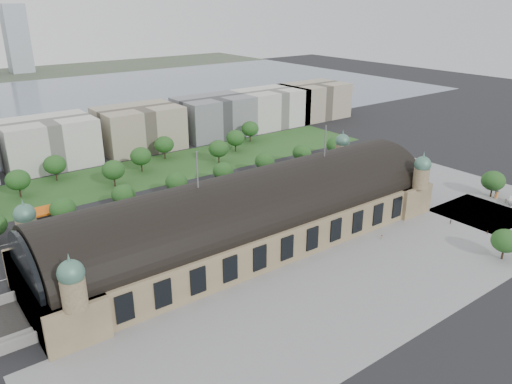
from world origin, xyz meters
TOP-DOWN VIEW (x-y plane):
  - ground at (0.00, 0.00)m, footprint 900.00×900.00m
  - station at (0.00, 0.00)m, footprint 150.00×48.40m
  - plaza_south at (10.00, -44.00)m, footprint 190.00×48.00m
  - plaza_east at (103.00, 0.00)m, footprint 56.00×100.00m
  - road_slab at (-20.00, 38.00)m, footprint 260.00×26.00m
  - grass_belt at (-15.00, 93.00)m, footprint 300.00×45.00m
  - petrol_station at (-53.91, 65.28)m, footprint 14.00×13.00m
  - lake at (0.00, 298.00)m, footprint 700.00×320.00m
  - far_tower_right at (45.00, 508.00)m, footprint 24.00×24.00m
  - office_3 at (-30.00, 133.00)m, footprint 45.00×32.00m
  - office_4 at (20.00, 133.00)m, footprint 45.00×32.00m
  - office_5 at (70.00, 133.00)m, footprint 45.00×32.00m
  - office_6 at (115.00, 133.00)m, footprint 45.00×32.00m
  - office_7 at (155.00, 133.00)m, footprint 45.00×32.00m
  - tree_row_3 at (-48.00, 53.00)m, footprint 9.60×9.60m
  - tree_row_4 at (-24.00, 53.00)m, footprint 9.60×9.60m
  - tree_row_5 at (0.00, 53.00)m, footprint 9.60×9.60m
  - tree_row_6 at (24.00, 53.00)m, footprint 9.60×9.60m
  - tree_row_7 at (48.00, 53.00)m, footprint 9.60×9.60m
  - tree_row_8 at (72.00, 53.00)m, footprint 9.60×9.60m
  - tree_row_9 at (96.00, 53.00)m, footprint 9.60×9.60m
  - tree_belt_4 at (-54.00, 95.00)m, footprint 10.40×10.40m
  - tree_belt_5 at (-35.00, 107.00)m, footprint 10.40×10.40m
  - tree_belt_6 at (-16.00, 83.00)m, footprint 10.40×10.40m
  - tree_belt_7 at (3.00, 95.00)m, footprint 10.40×10.40m
  - tree_belt_8 at (22.00, 107.00)m, footprint 10.40×10.40m
  - tree_belt_9 at (41.00, 83.00)m, footprint 10.40×10.40m
  - tree_belt_10 at (60.00, 95.00)m, footprint 10.40×10.40m
  - tree_belt_11 at (79.00, 107.00)m, footprint 10.40×10.40m
  - tree_plaza_ne at (110.00, -28.00)m, footprint 10.00×10.00m
  - tree_plaza_s at (60.00, -60.00)m, footprint 9.00×9.00m
  - traffic_car_2 at (-51.34, 31.09)m, footprint 4.95×2.29m
  - traffic_car_3 at (-32.54, 46.45)m, footprint 5.67×2.55m
  - traffic_car_4 at (-2.00, 37.31)m, footprint 3.90×1.60m
  - traffic_car_5 at (37.15, 47.75)m, footprint 4.44×1.80m
  - traffic_car_6 at (80.17, 33.78)m, footprint 5.81×2.70m
  - parked_car_1 at (-50.38, 21.00)m, footprint 6.21×4.82m
  - parked_car_2 at (-70.57, 25.00)m, footprint 5.35×3.95m
  - parked_car_3 at (-52.14, 21.34)m, footprint 4.50×3.12m
  - parked_car_4 at (-41.92, 21.00)m, footprint 4.15×3.70m
  - parked_car_5 at (-21.79, 21.00)m, footprint 6.20×4.70m
  - parked_car_6 at (-18.00, 21.00)m, footprint 5.35×3.70m
  - bus_west at (2.66, 27.00)m, footprint 10.75×3.35m
  - bus_mid at (21.27, 27.88)m, footprint 12.52×4.01m
  - bus_east at (40.00, 28.22)m, footprint 12.68×3.49m
  - van_east at (108.58, -38.17)m, footprint 6.81×4.88m
  - advertising_column at (110.41, -30.26)m, footprint 1.77×1.77m
  - pedestrian_0 at (39.66, -26.30)m, footprint 0.92×0.71m
  - pedestrian_1 at (73.86, -47.05)m, footprint 0.71×0.66m
  - pedestrian_2 at (70.97, -33.71)m, footprint 0.57×0.94m
  - pedestrian_5 at (108.54, -35.51)m, footprint 0.49×0.84m

SIDE VIEW (x-z plane):
  - ground at x=0.00m, z-range 0.00..0.00m
  - plaza_south at x=10.00m, z-range -0.06..0.06m
  - plaza_east at x=103.00m, z-range -0.06..0.06m
  - road_slab at x=-20.00m, z-range -0.05..0.05m
  - grass_belt at x=-15.00m, z-range -0.05..0.05m
  - lake at x=0.00m, z-range -0.04..0.04m
  - traffic_car_4 at x=-2.00m, z-range 0.00..1.32m
  - parked_car_4 at x=-41.92m, z-range 0.00..1.37m
  - traffic_car_2 at x=-51.34m, z-range 0.00..1.37m
  - parked_car_3 at x=-52.14m, z-range 0.00..1.42m
  - traffic_car_5 at x=37.15m, z-range 0.00..1.43m
  - parked_car_6 at x=-18.00m, z-range 0.00..1.44m
  - parked_car_2 at x=-70.57m, z-range 0.00..1.44m
  - parked_car_5 at x=-21.79m, z-range 0.00..1.56m
  - parked_car_1 at x=-50.38m, z-range 0.00..1.57m
  - traffic_car_6 at x=80.17m, z-range 0.00..1.61m
  - traffic_car_3 at x=-32.54m, z-range 0.00..1.61m
  - pedestrian_1 at x=73.86m, z-range 0.00..1.63m
  - pedestrian_0 at x=39.66m, z-range 0.00..1.67m
  - pedestrian_5 at x=108.54m, z-range 0.00..1.71m
  - pedestrian_2 at x=70.97m, z-range 0.00..1.88m
  - van_east at x=108.58m, z-range -0.06..2.68m
  - bus_west at x=2.66m, z-range 0.00..2.95m
  - bus_mid at x=21.27m, z-range 0.00..3.43m
  - advertising_column at x=110.41m, z-range 0.07..3.42m
  - bus_east at x=40.00m, z-range 0.00..3.50m
  - petrol_station at x=-53.91m, z-range 0.42..5.47m
  - tree_plaza_s at x=60.00m, z-range 1.48..12.13m
  - tree_row_3 at x=-48.00m, z-range 1.67..13.19m
  - tree_row_4 at x=-24.00m, z-range 1.67..13.19m
  - tree_row_5 at x=0.00m, z-range 1.67..13.19m
  - tree_row_6 at x=24.00m, z-range 1.67..13.19m
  - tree_row_7 at x=48.00m, z-range 1.67..13.19m
  - tree_row_8 at x=72.00m, z-range 1.67..13.19m
  - tree_row_9 at x=96.00m, z-range 1.67..13.19m
  - tree_plaza_ne at x=110.00m, z-range 1.58..13.27m
  - tree_belt_4 at x=-54.00m, z-range 1.81..14.29m
  - tree_belt_5 at x=-35.00m, z-range 1.81..14.29m
  - tree_belt_6 at x=-16.00m, z-range 1.81..14.29m
  - tree_belt_7 at x=3.00m, z-range 1.81..14.29m
  - tree_belt_8 at x=22.00m, z-range 1.81..14.29m
  - tree_belt_9 at x=41.00m, z-range 1.81..14.29m
  - tree_belt_10 at x=60.00m, z-range 1.81..14.29m
  - tree_belt_11 at x=79.00m, z-range 1.81..14.29m
  - station at x=0.00m, z-range -11.87..32.43m
  - office_3 at x=-30.00m, z-range 0.00..24.00m
  - office_4 at x=20.00m, z-range 0.00..24.00m
  - office_5 at x=70.00m, z-range 0.00..24.00m
  - office_6 at x=115.00m, z-range 0.00..24.00m
  - office_7 at x=155.00m, z-range 0.00..24.00m
  - far_tower_right at x=45.00m, z-range 0.00..75.00m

